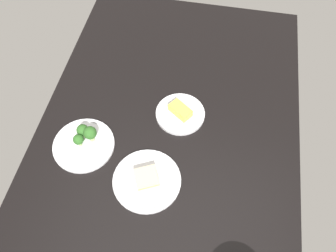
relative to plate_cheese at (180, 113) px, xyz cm
name	(u,v)px	position (x,y,z in cm)	size (l,w,h in cm)	color
dining_table	(168,132)	(6.91, -3.33, -3.21)	(143.85, 94.18, 4.00)	black
plate_cheese	(180,113)	(0.00, 0.00, 0.00)	(18.23, 18.23, 4.55)	silver
plate_broccoli	(84,142)	(18.76, -30.99, 0.58)	(21.61, 21.61, 8.13)	silver
plate_sandwich	(147,180)	(28.30, -6.39, -0.17)	(22.69, 22.69, 4.29)	silver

